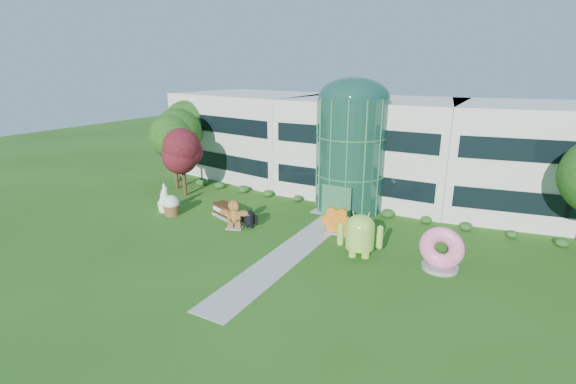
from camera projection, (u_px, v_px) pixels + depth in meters
The scene contains 14 objects.
ground at pixel (283, 258), 27.86m from camera, with size 140.00×140.00×0.00m, color #215114.
building at pixel (373, 146), 41.56m from camera, with size 46.00×15.00×9.30m, color beige, non-canonical shape.
atrium at pixel (351, 154), 36.47m from camera, with size 6.00×6.00×9.80m, color #194738.
walkway at pixel (297, 247), 29.52m from camera, with size 2.40×20.00×0.04m, color #9E9E93.
tree_red at pixel (183, 166), 40.49m from camera, with size 4.00×4.00×6.00m, color #3F0C14, non-canonical shape.
trees_backdrop at pixel (355, 160), 37.51m from camera, with size 52.00×8.00×8.40m, color #104211, non-canonical shape.
android_green at pixel (360, 232), 27.55m from camera, with size 3.11×2.08×3.53m, color #8FCA40, non-canonical shape.
android_black at pixel (249, 217), 32.92m from camera, with size 1.50×1.01×1.70m, color black, non-canonical shape.
donut at pixel (442, 248), 25.98m from camera, with size 2.78×1.33×2.89m, color #EA599F, non-canonical shape.
gingerbread at pixel (234, 214), 32.64m from camera, with size 2.56×0.98×2.36m, color brown, non-canonical shape.
ice_cream_sandwich at pixel (226, 210), 35.38m from camera, with size 2.53×1.26×1.13m, color #311E0B, non-canonical shape.
honeycomb at pixel (337, 222), 31.69m from camera, with size 2.44×0.87×1.92m, color orange, non-canonical shape.
froyo at pixel (165, 197), 36.56m from camera, with size 1.48×1.48×2.54m, color white, non-canonical shape.
cupcake at pixel (171, 205), 35.68m from camera, with size 1.48×1.48×1.77m, color white, non-canonical shape.
Camera 1 is at (12.63, -22.02, 12.30)m, focal length 26.00 mm.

